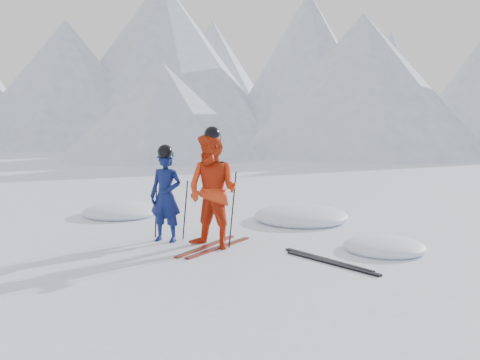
% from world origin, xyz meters
% --- Properties ---
extents(ground, '(160.00, 160.00, 0.00)m').
position_xyz_m(ground, '(0.00, 0.00, 0.00)').
color(ground, white).
rests_on(ground, ground).
extents(skier_blue, '(0.61, 0.43, 1.61)m').
position_xyz_m(skier_blue, '(-3.16, 0.03, 0.81)').
color(skier_blue, '#0D1852').
rests_on(skier_blue, ground).
extents(skier_red, '(1.05, 0.87, 1.93)m').
position_xyz_m(skier_red, '(-2.19, -0.08, 0.97)').
color(skier_red, red).
rests_on(skier_red, ground).
extents(pole_blue_left, '(0.11, 0.08, 1.07)m').
position_xyz_m(pole_blue_left, '(-3.46, 0.18, 0.54)').
color(pole_blue_left, black).
rests_on(pole_blue_left, ground).
extents(pole_blue_right, '(0.11, 0.07, 1.07)m').
position_xyz_m(pole_blue_right, '(-2.91, 0.28, 0.54)').
color(pole_blue_right, black).
rests_on(pole_blue_right, ground).
extents(pole_red_left, '(0.13, 0.10, 1.29)m').
position_xyz_m(pole_red_left, '(-2.49, 0.17, 0.64)').
color(pole_red_left, black).
rests_on(pole_red_left, ground).
extents(pole_red_right, '(0.13, 0.09, 1.29)m').
position_xyz_m(pole_red_right, '(-1.89, 0.07, 0.64)').
color(pole_red_right, black).
rests_on(pole_red_right, ground).
extents(ski_worn_left, '(0.31, 1.70, 0.03)m').
position_xyz_m(ski_worn_left, '(-2.31, -0.08, 0.01)').
color(ski_worn_left, black).
rests_on(ski_worn_left, ground).
extents(ski_worn_right, '(0.42, 1.68, 0.03)m').
position_xyz_m(ski_worn_right, '(-2.07, -0.08, 0.01)').
color(ski_worn_right, black).
rests_on(ski_worn_right, ground).
extents(ski_loose_a, '(1.54, 0.87, 0.03)m').
position_xyz_m(ski_loose_a, '(-0.22, -0.16, 0.01)').
color(ski_loose_a, black).
rests_on(ski_loose_a, ground).
extents(ski_loose_b, '(1.57, 0.82, 0.03)m').
position_xyz_m(ski_loose_b, '(-0.12, -0.31, 0.01)').
color(ski_loose_b, black).
rests_on(ski_loose_b, ground).
extents(snow_lumps, '(10.50, 4.84, 0.44)m').
position_xyz_m(snow_lumps, '(-1.76, 1.88, 0.00)').
color(snow_lumps, white).
rests_on(snow_lumps, ground).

